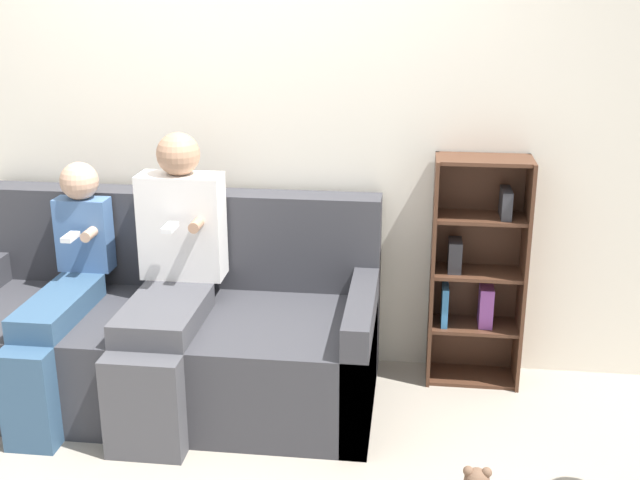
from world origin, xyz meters
name	(u,v)px	position (x,y,z in m)	size (l,w,h in m)	color
ground_plane	(201,459)	(0.00, 0.00, 0.00)	(14.00, 14.00, 0.00)	#9E9384
back_wall	(244,123)	(0.00, 1.06, 1.27)	(10.00, 0.06, 2.55)	silver
couch	(167,333)	(-0.31, 0.57, 0.31)	(2.05, 0.93, 0.95)	#38383D
adult_seated	(170,276)	(-0.24, 0.46, 0.66)	(0.40, 0.86, 1.29)	#47474C
child_seated	(61,292)	(-0.76, 0.41, 0.58)	(0.27, 0.88, 1.13)	#335170
bookshelf	(476,270)	(1.20, 0.92, 0.58)	(0.46, 0.26, 1.17)	#4C2D1E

